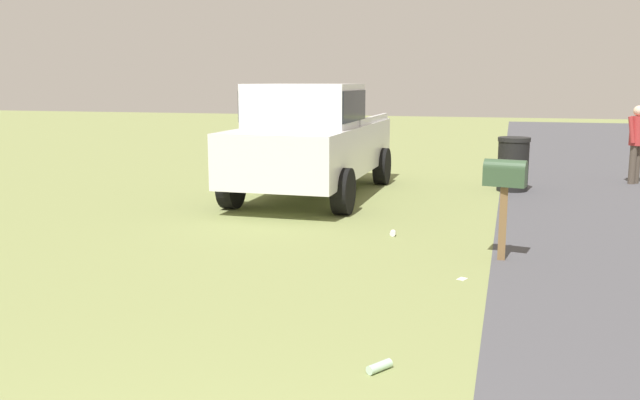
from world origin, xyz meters
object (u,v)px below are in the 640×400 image
at_px(trash_bin, 513,164).
at_px(mailbox, 505,180).
at_px(pickup_truck, 312,138).
at_px(pedestrian, 637,139).

bearing_deg(trash_bin, mailbox, 178.87).
xyz_separation_m(mailbox, pickup_truck, (3.73, 3.51, 0.13)).
bearing_deg(pickup_truck, mailbox, 43.29).
bearing_deg(trash_bin, pedestrian, -56.17).
xyz_separation_m(mailbox, pedestrian, (7.08, -2.57, -0.03)).
bearing_deg(trash_bin, pickup_truck, 115.23).
relative_size(pickup_truck, pedestrian, 3.12).
bearing_deg(mailbox, trash_bin, 9.83).
bearing_deg(pickup_truck, trash_bin, 115.23).
height_order(pickup_truck, trash_bin, pickup_truck).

